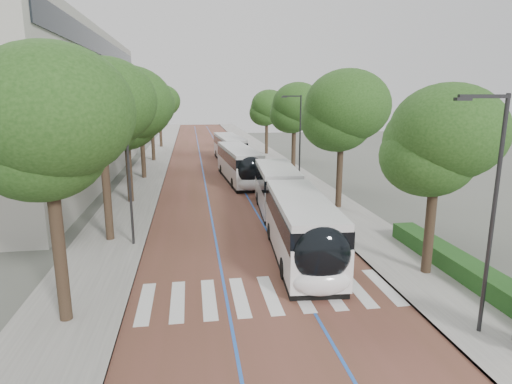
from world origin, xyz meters
TOP-DOWN VIEW (x-y plane):
  - ground at (0.00, 0.00)m, footprint 160.00×160.00m
  - road at (0.00, 40.00)m, footprint 11.00×140.00m
  - sidewalk_left at (-7.50, 40.00)m, footprint 4.00×140.00m
  - sidewalk_right at (7.50, 40.00)m, footprint 4.00×140.00m
  - kerb_left at (-5.60, 40.00)m, footprint 0.20×140.00m
  - kerb_right at (5.60, 40.00)m, footprint 0.20×140.00m
  - zebra_crossing at (0.20, 1.00)m, footprint 10.55×3.60m
  - lane_line_left at (-1.60, 40.00)m, footprint 0.12×126.00m
  - lane_line_right at (1.60, 40.00)m, footprint 0.12×126.00m
  - office_building at (-19.47, 28.00)m, footprint 18.11×40.00m
  - hedge at (9.10, 0.00)m, footprint 1.20×14.00m
  - streetlight_near at (6.62, -3.00)m, footprint 1.82×0.20m
  - streetlight_far at (6.62, 22.00)m, footprint 1.82×0.20m
  - lamp_post_left at (-6.10, 8.00)m, footprint 0.14×0.14m
  - trees_left at (-7.50, 26.11)m, footprint 6.49×60.65m
  - trees_right at (7.70, 21.05)m, footprint 5.92×46.89m
  - lead_bus at (2.71, 8.48)m, footprint 3.84×18.53m
  - bus_queued_0 at (1.72, 25.12)m, footprint 3.29×12.53m
  - bus_queued_1 at (1.95, 37.53)m, footprint 3.21×12.52m

SIDE VIEW (x-z plane):
  - ground at x=0.00m, z-range 0.00..0.00m
  - road at x=0.00m, z-range 0.00..0.02m
  - lane_line_left at x=-1.60m, z-range 0.02..0.03m
  - lane_line_right at x=1.60m, z-range 0.02..0.03m
  - zebra_crossing at x=0.20m, z-range 0.02..0.03m
  - sidewalk_left at x=-7.50m, z-range 0.00..0.12m
  - sidewalk_right at x=7.50m, z-range 0.00..0.12m
  - kerb_left at x=-5.60m, z-range -0.01..0.13m
  - kerb_right at x=5.60m, z-range -0.01..0.13m
  - hedge at x=9.10m, z-range 0.12..0.92m
  - bus_queued_0 at x=1.72m, z-range 0.02..3.22m
  - bus_queued_1 at x=1.95m, z-range 0.02..3.22m
  - lead_bus at x=2.71m, z-range 0.03..3.23m
  - lamp_post_left at x=-6.10m, z-range 0.12..8.12m
  - streetlight_near at x=6.62m, z-range 0.82..8.82m
  - streetlight_far at x=6.62m, z-range 0.82..8.82m
  - trees_right at x=7.70m, z-range 1.79..11.09m
  - trees_left at x=-7.50m, z-range 1.97..11.59m
  - office_building at x=-19.47m, z-range 0.00..14.00m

